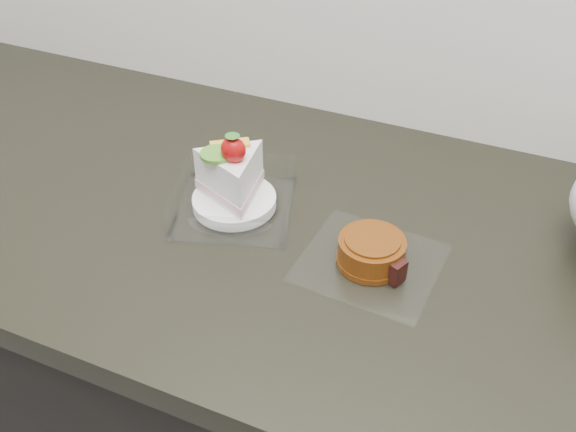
{
  "coord_description": "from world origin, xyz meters",
  "views": [
    {
      "loc": [
        0.16,
        1.04,
        1.47
      ],
      "look_at": [
        -0.1,
        1.65,
        0.94
      ],
      "focal_mm": 40.0,
      "sensor_mm": 36.0,
      "label": 1
    }
  ],
  "objects": [
    {
      "name": "mooncake_wrap",
      "position": [
        0.02,
        1.65,
        0.92
      ],
      "size": [
        0.18,
        0.17,
        0.04
      ],
      "rotation": [
        0.0,
        0.0,
        0.11
      ],
      "color": "white",
      "rests_on": "counter"
    },
    {
      "name": "cake_tray",
      "position": [
        -0.2,
        1.68,
        0.93
      ],
      "size": [
        0.2,
        0.2,
        0.13
      ],
      "rotation": [
        0.0,
        0.0,
        0.3
      ],
      "color": "white",
      "rests_on": "counter"
    },
    {
      "name": "counter",
      "position": [
        0.0,
        1.69,
        0.45
      ],
      "size": [
        2.04,
        0.64,
        0.9
      ],
      "color": "black",
      "rests_on": "ground"
    }
  ]
}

